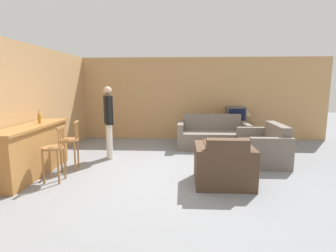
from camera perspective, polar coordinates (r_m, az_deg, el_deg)
The scene contains 16 objects.
ground_plane at distance 5.19m, azimuth 1.47°, elevation -10.79°, with size 24.00×24.00×0.00m, color gray.
wall_back at distance 8.49m, azimuth 2.26°, elevation 5.97°, with size 9.40×0.08×2.60m.
wall_left at distance 7.00m, azimuth -24.55°, elevation 4.47°, with size 0.08×8.60×2.60m.
bar_counter at distance 5.75m, azimuth -27.43°, elevation -4.68°, with size 0.55×2.08×0.99m.
bar_chair_near at distance 5.19m, azimuth -23.57°, elevation -5.20°, with size 0.40×0.40×1.02m.
bar_chair_mid at distance 5.78m, azimuth -20.59°, elevation -3.60°, with size 0.44×0.44×1.02m.
couch_far at distance 7.46m, azimuth 9.65°, elevation -2.19°, with size 1.95×0.95×0.91m.
armchair_near at distance 4.79m, azimuth 12.04°, elevation -8.64°, with size 1.00×0.91×0.89m.
loveseat_right at distance 6.43m, azimuth 20.09°, elevation -4.46°, with size 0.88×1.47×0.87m.
coffee_table at distance 6.21m, azimuth 10.50°, elevation -4.35°, with size 0.55×1.09×0.39m.
tv_unit at distance 8.44m, azimuth 14.33°, elevation -1.32°, with size 0.98×0.44×0.56m.
tv at distance 8.36m, azimuth 14.48°, elevation 2.30°, with size 0.56×0.44×0.51m.
bottle at distance 5.89m, azimuth -26.23°, elevation 1.73°, with size 0.06×0.06×0.27m.
book_on_table at distance 6.25m, azimuth 11.01°, elevation -3.63°, with size 0.16×0.16×0.02m.
table_lamp at distance 8.42m, azimuth 16.71°, elevation 2.69°, with size 0.28×0.28×0.43m.
person_by_window at distance 6.32m, azimuth -12.82°, elevation 1.70°, with size 0.32×0.51×1.71m.
Camera 1 is at (0.14, -4.88, 1.77)m, focal length 28.00 mm.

